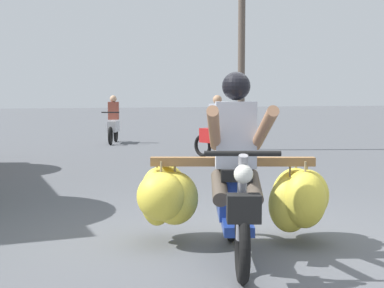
% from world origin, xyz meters
% --- Properties ---
extents(ground_plane, '(120.00, 120.00, 0.00)m').
position_xyz_m(ground_plane, '(0.00, 0.00, 0.00)').
color(ground_plane, '#56595E').
extents(motorbike_main_loaded, '(1.89, 1.97, 1.58)m').
position_xyz_m(motorbike_main_loaded, '(-0.13, -0.10, 0.50)').
color(motorbike_main_loaded, black).
rests_on(motorbike_main_loaded, ground).
extents(motorbike_distant_ahead_left, '(0.77, 1.53, 1.40)m').
position_xyz_m(motorbike_distant_ahead_left, '(2.71, 6.53, 0.57)').
color(motorbike_distant_ahead_left, black).
rests_on(motorbike_distant_ahead_left, ground).
extents(motorbike_distant_ahead_right, '(0.76, 1.53, 1.40)m').
position_xyz_m(motorbike_distant_ahead_right, '(1.55, 11.38, 0.57)').
color(motorbike_distant_ahead_right, black).
rests_on(motorbike_distant_ahead_right, ground).
extents(utility_pole, '(0.18, 0.18, 5.50)m').
position_xyz_m(utility_pole, '(4.08, 8.13, 2.75)').
color(utility_pole, brown).
rests_on(utility_pole, ground).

